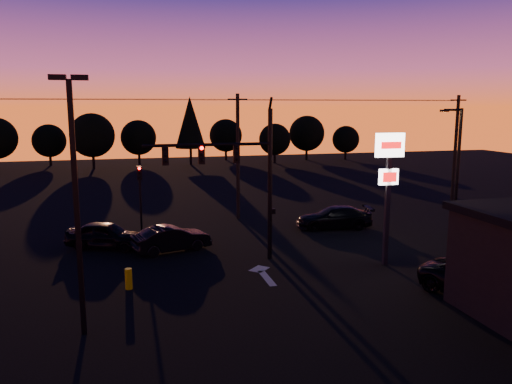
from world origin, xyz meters
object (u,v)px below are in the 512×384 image
bollard (129,279)px  car_left (106,235)px  car_mid (171,239)px  suv_parked (485,281)px  streetlight (457,167)px  traffic_signal_mast (240,169)px  pylon_sign (389,171)px  secondary_signal (140,189)px  parking_lot_light (76,190)px  car_right (334,217)px

bollard → car_left: 7.25m
car_mid → suv_parked: (12.37, -10.41, 0.01)m
streetlight → suv_parked: (-5.03, -9.16, -3.68)m
traffic_signal_mast → pylon_sign: (7.10, -2.49, -0.02)m
secondary_signal → car_left: 4.32m
parking_lot_light → pylon_sign: size_ratio=1.34×
parking_lot_light → streetlight: 23.05m
parking_lot_light → car_right: size_ratio=1.81×
car_left → car_right: 14.77m
traffic_signal_mast → car_mid: bearing=140.9°
pylon_sign → bollard: (-12.90, -0.29, -4.44)m
traffic_signal_mast → streetlight: traffic_signal_mast is taller
parking_lot_light → car_mid: bearing=67.6°
parking_lot_light → car_left: size_ratio=2.02×
traffic_signal_mast → parking_lot_light: parking_lot_light is taller
streetlight → bollard: (-19.81, -4.30, -3.94)m
bollard → secondary_signal: bearing=85.0°
parking_lot_light → car_mid: size_ratio=2.07×
bollard → car_left: size_ratio=0.21×
streetlight → suv_parked: 11.08m
pylon_sign → car_right: bearing=85.5°
pylon_sign → streetlight: streetlight is taller
car_mid → suv_parked: 16.16m
car_mid → car_right: 11.45m
car_mid → streetlight: bearing=-110.9°
secondary_signal → pylon_sign: (12.00, -9.99, 2.05)m
parking_lot_light → car_mid: parking_lot_light is taller
car_right → parking_lot_light: bearing=-41.1°
car_left → suv_parked: car_left is taller
parking_lot_light → car_mid: (4.01, 9.75, -4.54)m
secondary_signal → car_right: size_ratio=0.86×
streetlight → bollard: 20.65m
secondary_signal → suv_parked: (13.88, -15.14, -2.12)m
parking_lot_light → bollard: bearing=69.1°
car_mid → secondary_signal: bearing=0.9°
traffic_signal_mast → bollard: traffic_signal_mast is taller
traffic_signal_mast → secondary_signal: size_ratio=1.97×
traffic_signal_mast → streetlight: (14.01, 1.51, -0.52)m
car_mid → parking_lot_light: bearing=140.9°
traffic_signal_mast → suv_parked: bearing=-40.4°
car_mid → suv_parked: bearing=-146.8°
pylon_sign → suv_parked: size_ratio=1.27×
bollard → car_mid: (2.41, 5.55, 0.25)m
bollard → suv_parked: (14.78, -4.86, 0.27)m
pylon_sign → streetlight: 8.00m
traffic_signal_mast → streetlight: bearing=6.1°
pylon_sign → bollard: size_ratio=7.14×
secondary_signal → car_mid: bearing=-72.3°
streetlight → car_mid: size_ratio=1.81×
secondary_signal → parking_lot_light: size_ratio=0.48×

